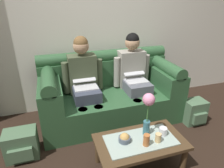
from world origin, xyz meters
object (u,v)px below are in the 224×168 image
Objects in this scene: snack_bowl at (125,138)px; cup_near_right at (158,138)px; cup_near_left at (146,140)px; person_left at (84,79)px; backpack_left at (21,145)px; cup_far_center at (163,131)px; couch at (110,93)px; person_right at (134,73)px; backpack_right at (194,112)px; flower_vase at (148,108)px; coffee_table at (140,144)px.

cup_near_right is (0.32, -0.10, 0.01)m from snack_bowl.
person_left is at bearing 108.56° from cup_near_left.
cup_near_right is at bearing -18.17° from snack_bowl.
person_left is 3.49× the size of backpack_left.
cup_far_center is at bearing 20.96° from cup_near_left.
person_left is 13.19× the size of cup_near_right.
snack_bowl is at bearing 161.83° from cup_near_right.
couch is 1.58× the size of person_right.
person_right reaches higher than backpack_right.
cup_near_left reaches higher than cup_near_right.
person_left reaches higher than backpack_right.
flower_vase is (0.46, -0.99, 0.02)m from person_left.
backpack_left is at bearing 153.70° from snack_bowl.
couch reaches higher than backpack_right.
person_left reaches higher than flower_vase.
person_left is 14.62× the size of cup_far_center.
backpack_left is (-2.30, 0.01, -0.00)m from backpack_right.
backpack_left is at bearing -161.66° from person_right.
couch is 23.12× the size of cup_far_center.
flower_vase is 3.90× the size of cup_near_left.
cup_near_right is at bearing -141.73° from cup_far_center.
cup_near_right is at bearing -100.69° from person_right.
person_right reaches higher than couch.
cup_near_right is at bearing -68.11° from flower_vase.
backpack_right is (0.95, 0.60, -0.24)m from cup_near_right.
flower_vase is 5.64× the size of cup_far_center.
person_left is at bearing 101.18° from snack_bowl.
person_left reaches higher than cup_near_right.
couch is 5.52× the size of backpack_left.
cup_near_right is (0.15, -1.13, 0.04)m from couch.
cup_near_right is 0.27× the size of backpack_right.
couch is 16.00× the size of cup_near_left.
person_left and person_right have the same top height.
person_right is 3.49× the size of backpack_left.
cup_near_left is at bearing -27.23° from backpack_left.
couch is 0.46m from person_left.
couch is 1.15m from cup_near_left.
coffee_table is at bearing 153.05° from cup_near_right.
cup_far_center reaches higher than backpack_right.
snack_bowl is (-0.26, -0.04, -0.28)m from flower_vase.
snack_bowl reaches higher than backpack_right.
coffee_table is at bearing -90.00° from couch.
couch is at bearing 179.69° from person_right.
flower_vase is 1.35× the size of backpack_left.
person_right is at bearing 144.04° from backpack_right.
snack_bowl is at bearing -158.56° from backpack_right.
cup_far_center is (0.25, 0.00, 0.10)m from coffee_table.
couch is at bearing 103.55° from cup_far_center.
flower_vase is 0.32m from cup_far_center.
snack_bowl reaches higher than cup_far_center.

